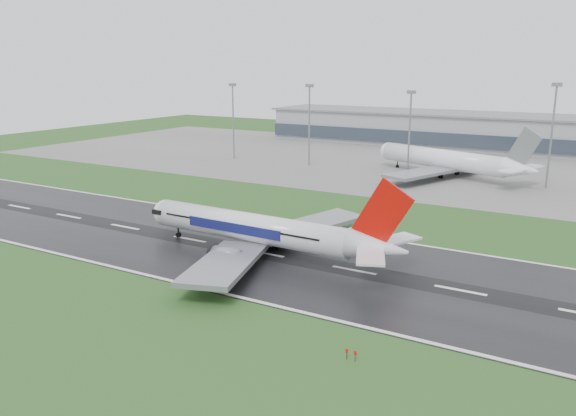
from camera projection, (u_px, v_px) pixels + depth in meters
The scene contains 10 objects.
ground at pixel (354, 271), 110.29m from camera, with size 520.00×520.00×0.00m, color #21491A.
runway at pixel (354, 270), 110.27m from camera, with size 400.00×45.00×0.10m, color black.
apron at pixel (493, 170), 214.95m from camera, with size 400.00×130.00×0.08m, color slate.
terminal at pixel (522, 134), 263.40m from camera, with size 240.00×36.00×15.00m, color gray.
main_airliner at pixel (266, 213), 117.08m from camera, with size 60.24×57.37×17.78m, color silver, non-canonical shape.
parked_airliner at pixel (449, 150), 200.76m from camera, with size 63.89×59.49×18.73m, color white, non-canonical shape.
floodmast_0 at pixel (233, 123), 239.32m from camera, with size 0.64×0.64×29.47m, color gray.
floodmast_1 at pixel (309, 127), 221.83m from camera, with size 0.64×0.64×29.74m, color gray.
floodmast_2 at pixel (409, 135), 202.54m from camera, with size 0.64×0.64×28.25m, color gray.
floodmast_3 at pixel (551, 139), 179.83m from camera, with size 0.64×0.64×31.50m, color gray.
Camera 1 is at (41.93, -96.25, 37.96)m, focal length 36.32 mm.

